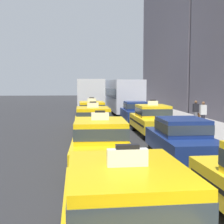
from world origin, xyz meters
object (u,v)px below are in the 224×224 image
at_px(taxi_left_nearest, 126,218).
at_px(bus_right_fifth, 121,94).
at_px(taxi_left_second, 100,144).
at_px(taxi_right_third, 152,119).
at_px(box_truck_left_fifth, 90,96).
at_px(sedan_right_second, 181,138).
at_px(taxi_left_fourth, 92,113).
at_px(taxi_right_sixth, 111,100).
at_px(taxi_left_third, 93,123).
at_px(pedestrian_trailing, 203,115).
at_px(sedan_right_fourth, 136,112).
at_px(pedestrian_near_crosswalk, 196,112).

xyz_separation_m(taxi_left_nearest, bus_right_fifth, (3.18, 26.40, 0.94)).
height_order(taxi_left_second, taxi_right_third, same).
height_order(box_truck_left_fifth, sedan_right_second, box_truck_left_fifth).
bearing_deg(taxi_left_second, sedan_right_second, 16.71).
height_order(taxi_left_second, taxi_left_fourth, same).
bearing_deg(bus_right_fifth, taxi_left_fourth, -107.56).
distance_m(taxi_left_fourth, taxi_right_sixth, 19.16).
relative_size(taxi_left_fourth, taxi_right_sixth, 1.01).
height_order(sedan_right_second, taxi_right_third, taxi_right_third).
distance_m(taxi_left_second, taxi_left_fourth, 10.58).
height_order(taxi_left_third, bus_right_fifth, bus_right_fifth).
bearing_deg(sedan_right_second, taxi_right_sixth, 89.89).
distance_m(taxi_left_second, bus_right_fifth, 21.11).
bearing_deg(taxi_left_nearest, bus_right_fifth, 83.14).
distance_m(taxi_left_nearest, taxi_right_sixth, 35.19).
bearing_deg(pedestrian_trailing, sedan_right_second, -117.26).
xyz_separation_m(taxi_left_fourth, sedan_right_fourth, (3.23, 1.51, -0.03)).
distance_m(taxi_left_second, taxi_right_third, 7.62).
bearing_deg(pedestrian_trailing, taxi_left_nearest, -115.87).
distance_m(taxi_left_third, bus_right_fifth, 15.81).
relative_size(taxi_left_fourth, pedestrian_near_crosswalk, 2.89).
height_order(sedan_right_fourth, pedestrian_trailing, pedestrian_trailing).
relative_size(sedan_right_second, bus_right_fifth, 0.38).
xyz_separation_m(taxi_left_second, taxi_right_third, (3.28, 6.88, 0.00)).
xyz_separation_m(taxi_left_nearest, taxi_right_sixth, (2.98, 35.07, 0.00)).
relative_size(taxi_left_nearest, pedestrian_trailing, 2.82).
bearing_deg(taxi_right_sixth, bus_right_fifth, -88.67).
distance_m(box_truck_left_fifth, taxi_right_third, 12.25).
xyz_separation_m(taxi_left_second, sedan_right_second, (2.99, 0.90, -0.03)).
height_order(taxi_left_second, taxi_left_third, same).
bearing_deg(bus_right_fifth, taxi_left_nearest, -96.86).
bearing_deg(bus_right_fifth, taxi_right_third, -89.89).
xyz_separation_m(sedan_right_second, pedestrian_near_crosswalk, (3.95, 9.09, 0.09)).
bearing_deg(box_truck_left_fifth, taxi_left_third, -90.46).
bearing_deg(taxi_left_second, bus_right_fifth, 81.14).
bearing_deg(taxi_right_sixth, pedestrian_near_crosswalk, -78.71).
xyz_separation_m(taxi_left_second, taxi_left_fourth, (0.00, 10.58, 0.00)).
height_order(box_truck_left_fifth, taxi_right_third, box_truck_left_fifth).
xyz_separation_m(taxi_left_fourth, taxi_right_third, (3.27, -3.70, 0.00)).
height_order(taxi_left_fourth, bus_right_fifth, bus_right_fifth).
bearing_deg(taxi_left_nearest, pedestrian_near_crosswalk, 66.15).
bearing_deg(box_truck_left_fifth, bus_right_fifth, 34.04).
bearing_deg(sedan_right_fourth, taxi_right_sixth, 90.62).
height_order(taxi_left_second, sedan_right_fourth, taxi_left_second).
relative_size(box_truck_left_fifth, sedan_right_second, 1.63).
bearing_deg(sedan_right_fourth, bus_right_fifth, 89.92).
bearing_deg(sedan_right_fourth, taxi_right_third, -89.57).
distance_m(taxi_left_third, sedan_right_fourth, 7.46).
relative_size(sedan_right_fourth, pedestrian_trailing, 2.63).
xyz_separation_m(taxi_left_nearest, sedan_right_fourth, (3.16, 17.65, -0.03)).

